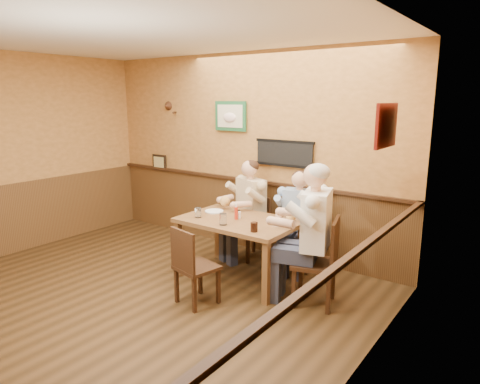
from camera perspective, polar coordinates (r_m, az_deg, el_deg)
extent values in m
plane|color=black|center=(4.85, -17.61, -14.80)|extent=(5.00, 5.00, 0.00)
cube|color=silver|center=(4.38, -20.13, 19.98)|extent=(5.00, 5.00, 0.02)
cube|color=#BC8341|center=(6.17, 0.46, 5.23)|extent=(5.00, 0.02, 2.80)
cube|color=#BC8341|center=(2.81, 12.51, -3.74)|extent=(0.02, 5.00, 2.80)
cube|color=brown|center=(6.33, 0.34, -2.90)|extent=(5.00, 0.02, 1.00)
cube|color=brown|center=(3.18, 11.37, -19.48)|extent=(0.02, 5.00, 1.00)
cube|color=black|center=(5.75, 5.94, 5.15)|extent=(0.88, 0.03, 0.34)
cube|color=#1F5D33|center=(6.21, -1.27, 10.09)|extent=(0.54, 0.03, 0.42)
cube|color=black|center=(7.29, -10.70, 3.89)|extent=(0.30, 0.03, 0.26)
cube|color=maroon|center=(3.71, 18.94, 8.39)|extent=(0.03, 0.48, 0.36)
cube|color=brown|center=(5.14, -0.12, -3.92)|extent=(1.40, 0.90, 0.05)
cube|color=brown|center=(5.36, -8.20, -7.55)|extent=(0.07, 0.07, 0.70)
cube|color=brown|center=(4.62, 3.51, -10.80)|extent=(0.07, 0.07, 0.70)
cube|color=brown|center=(5.92, -2.93, -5.53)|extent=(0.07, 0.07, 0.70)
cube|color=brown|center=(5.25, 8.14, -8.00)|extent=(0.07, 0.07, 0.70)
cylinder|color=white|center=(5.22, -5.62, -2.75)|extent=(0.09, 0.09, 0.12)
cylinder|color=silver|center=(4.90, -2.27, -3.65)|extent=(0.11, 0.11, 0.13)
cylinder|color=black|center=(4.65, 1.89, -4.69)|extent=(0.10, 0.10, 0.10)
cylinder|color=red|center=(5.11, -0.52, -2.74)|extent=(0.04, 0.04, 0.17)
cylinder|color=white|center=(5.16, -0.11, -3.09)|extent=(0.04, 0.04, 0.08)
cylinder|color=black|center=(5.18, -0.19, -2.94)|extent=(0.05, 0.05, 0.09)
cylinder|color=white|center=(5.47, -3.46, -2.57)|extent=(0.27, 0.27, 0.02)
cylinder|color=white|center=(4.96, 5.42, -4.16)|extent=(0.30, 0.30, 0.02)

